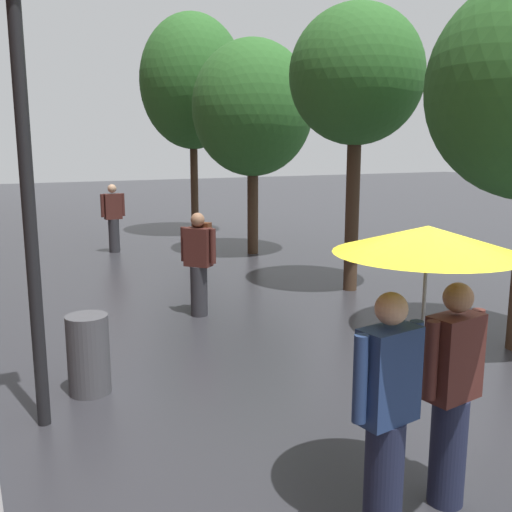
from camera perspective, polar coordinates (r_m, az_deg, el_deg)
ground_plane at (r=5.08m, az=17.19°, el=-20.35°), size 80.00×80.00×0.00m
street_tree_1 at (r=10.47m, az=9.84°, el=16.96°), size 2.30×2.30×4.94m
street_tree_2 at (r=13.90m, az=-0.33°, el=14.27°), size 2.83×2.83×5.00m
street_tree_3 at (r=17.15m, az=-6.28°, el=16.62°), size 2.95×2.95×6.22m
couple_under_umbrella at (r=4.02m, az=16.18°, el=-6.29°), size 1.25×1.22×2.08m
street_lamp_post at (r=5.46m, az=-21.75°, el=8.86°), size 0.24×0.24×4.22m
litter_bin at (r=6.43m, az=-16.14°, el=-9.27°), size 0.44×0.44×0.85m
pedestrian_walking_midground at (r=14.57m, az=-13.85°, el=3.67°), size 0.59×0.26×1.67m
pedestrian_walking_far at (r=8.87m, az=-5.64°, el=-0.50°), size 0.46×0.47×1.60m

